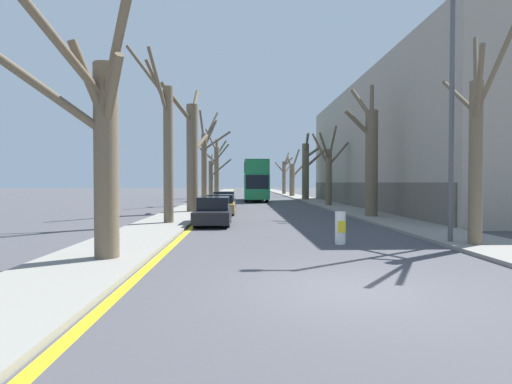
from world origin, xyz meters
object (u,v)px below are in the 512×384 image
parked_car_0 (214,212)px  street_tree_left_3 (205,161)px  street_tree_left_0 (102,142)px  parked_car_2 (224,201)px  street_tree_right_3 (306,168)px  traffic_bollard (340,228)px  street_tree_left_5 (216,168)px  street_tree_left_2 (192,153)px  street_tree_right_1 (371,157)px  street_tree_left_4 (212,177)px  street_tree_right_2 (328,170)px  street_tree_right_5 (284,175)px  double_decker_bus (255,179)px  street_tree_right_4 (293,178)px  street_tree_right_0 (476,147)px  parked_car_1 (220,205)px  lamp_post (449,101)px  street_tree_left_1 (166,146)px

parked_car_0 → street_tree_left_3: bearing=96.5°
street_tree_left_0 → parked_car_2: 21.59m
street_tree_right_3 → traffic_bollard: street_tree_right_3 is taller
street_tree_left_5 → parked_car_2: size_ratio=2.07×
street_tree_left_2 → parked_car_2: size_ratio=1.99×
street_tree_left_2 → street_tree_right_1: 11.82m
street_tree_left_4 → street_tree_right_2: bearing=-44.1°
street_tree_left_5 → street_tree_right_5: street_tree_left_5 is taller
street_tree_left_5 → double_decker_bus: bearing=-58.9°
street_tree_left_3 → street_tree_right_5: street_tree_left_3 is taller
street_tree_right_1 → parked_car_0: (-9.04, -3.48, -2.98)m
street_tree_right_1 → street_tree_right_2: street_tree_right_1 is taller
parked_car_0 → parked_car_2: size_ratio=0.98×
street_tree_right_4 → street_tree_left_0: bearing=-102.9°
street_tree_right_2 → street_tree_right_3: bearing=90.0°
street_tree_right_5 → street_tree_right_1: bearing=-89.9°
street_tree_right_0 → parked_car_1: (-8.86, 13.88, -2.61)m
street_tree_right_0 → street_tree_right_4: street_tree_right_0 is taller
street_tree_right_1 → street_tree_right_5: bearing=90.1°
street_tree_right_4 → street_tree_right_5: street_tree_right_5 is taller
street_tree_right_3 → parked_car_1: bearing=-113.9°
street_tree_right_1 → traffic_bollard: street_tree_right_1 is taller
parked_car_2 → street_tree_left_3: bearing=110.8°
street_tree_right_5 → traffic_bollard: 56.86m
street_tree_left_4 → parked_car_0: street_tree_left_4 is taller
parked_car_0 → traffic_bollard: (4.76, -6.53, -0.09)m
parked_car_2 → street_tree_left_2: bearing=-115.8°
street_tree_left_4 → street_tree_left_2: bearing=-90.2°
street_tree_left_0 → street_tree_right_2: (11.21, 24.33, 0.02)m
street_tree_left_3 → parked_car_0: street_tree_left_3 is taller
street_tree_left_2 → street_tree_left_5: street_tree_left_5 is taller
street_tree_right_4 → street_tree_right_3: bearing=-90.0°
street_tree_right_2 → street_tree_right_5: 35.30m
street_tree_right_5 → lamp_post: bearing=-90.6°
street_tree_left_3 → street_tree_right_4: bearing=64.1°
street_tree_left_3 → parked_car_0: size_ratio=2.00×
street_tree_right_1 → street_tree_right_4: bearing=90.1°
street_tree_left_0 → traffic_bollard: 7.99m
street_tree_left_1 → parked_car_2: 12.61m
traffic_bollard → street_tree_left_1: bearing=137.8°
street_tree_left_1 → street_tree_left_2: 7.82m
street_tree_right_0 → parked_car_1: 16.68m
street_tree_right_4 → double_decker_bus: street_tree_right_4 is taller
street_tree_left_0 → traffic_bollard: street_tree_left_0 is taller
street_tree_left_3 → parked_car_1: 11.14m
street_tree_left_3 → parked_car_1: size_ratio=2.18×
street_tree_left_3 → street_tree_left_5: street_tree_left_5 is taller
double_decker_bus → parked_car_0: size_ratio=2.46×
street_tree_right_0 → double_decker_bus: street_tree_right_0 is taller
street_tree_right_5 → parked_car_1: street_tree_right_5 is taller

